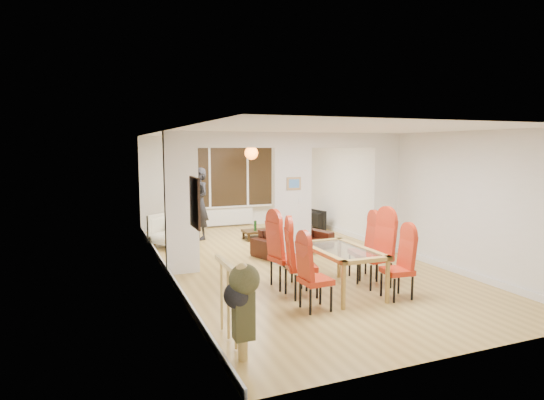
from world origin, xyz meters
TOP-DOWN VIEW (x-y plane):
  - floor at (0.00, 0.00)m, footprint 5.00×9.00m
  - room_walls at (0.00, 0.00)m, footprint 5.00×9.00m
  - divider_wall at (0.00, 0.00)m, footprint 5.00×0.18m
  - bay_window_blinds at (0.00, 4.44)m, footprint 3.00×0.08m
  - radiator at (0.00, 4.40)m, footprint 1.40×0.08m
  - pendant_light at (0.30, 3.30)m, footprint 0.36×0.36m
  - stair_newel at (-2.25, -3.20)m, footprint 0.40×1.20m
  - wall_poster at (-2.47, -2.40)m, footprint 0.04×0.52m
  - pillar_photo at (0.00, -0.10)m, footprint 0.30×0.03m
  - dining_table at (-0.05, -2.05)m, footprint 0.85×1.52m
  - dining_chair_la at (-0.80, -2.61)m, footprint 0.43×0.43m
  - dining_chair_lb at (-0.74, -2.00)m, footprint 0.54×0.54m
  - dining_chair_lc at (-0.77, -1.49)m, footprint 0.53×0.53m
  - dining_chair_ra at (0.59, -2.64)m, footprint 0.45×0.45m
  - dining_chair_rb at (0.61, -2.00)m, footprint 0.53×0.53m
  - dining_chair_rc at (0.72, -1.49)m, footprint 0.47×0.47m
  - sofa at (0.38, 0.73)m, footprint 2.03×1.33m
  - armchair at (-2.00, 2.36)m, footprint 1.16×1.16m
  - person at (-1.22, 2.92)m, footprint 0.75×0.59m
  - television at (2.00, 3.06)m, footprint 0.99×0.32m
  - coffee_table at (0.29, 2.35)m, footprint 1.13×0.77m
  - bottle at (0.04, 2.28)m, footprint 0.07×0.07m
  - bowl at (0.52, 2.25)m, footprint 0.21×0.21m
  - shoes at (-0.20, -0.41)m, footprint 0.23×0.25m

SIDE VIEW (x-z plane):
  - floor at x=0.00m, z-range -0.01..0.01m
  - shoes at x=-0.20m, z-range 0.00..0.10m
  - coffee_table at x=0.29m, z-range 0.00..0.24m
  - bowl at x=0.52m, z-range 0.24..0.29m
  - sofa at x=0.38m, z-range 0.00..0.55m
  - television at x=2.00m, z-range 0.00..0.57m
  - radiator at x=0.00m, z-range 0.05..0.55m
  - dining_table at x=-0.05m, z-range 0.00..0.71m
  - bottle at x=0.04m, z-range 0.24..0.51m
  - armchair at x=-2.00m, z-range 0.00..0.77m
  - dining_chair_la at x=-0.80m, z-range 0.00..1.02m
  - dining_chair_ra at x=0.59m, z-range 0.00..1.02m
  - dining_chair_rc at x=0.72m, z-range 0.00..1.05m
  - stair_newel at x=-2.25m, z-range 0.00..1.10m
  - dining_chair_lb at x=-0.74m, z-range 0.00..1.12m
  - dining_chair_lc at x=-0.77m, z-range 0.00..1.15m
  - dining_chair_rb at x=0.61m, z-range 0.00..1.17m
  - person at x=-1.22m, z-range 0.00..1.80m
  - room_walls at x=0.00m, z-range 0.00..2.60m
  - divider_wall at x=0.00m, z-range 0.00..2.60m
  - bay_window_blinds at x=0.00m, z-range 0.60..2.40m
  - wall_poster at x=-2.47m, z-range 1.27..1.94m
  - pillar_photo at x=0.00m, z-range 1.48..1.73m
  - pendant_light at x=0.30m, z-range 1.97..2.33m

